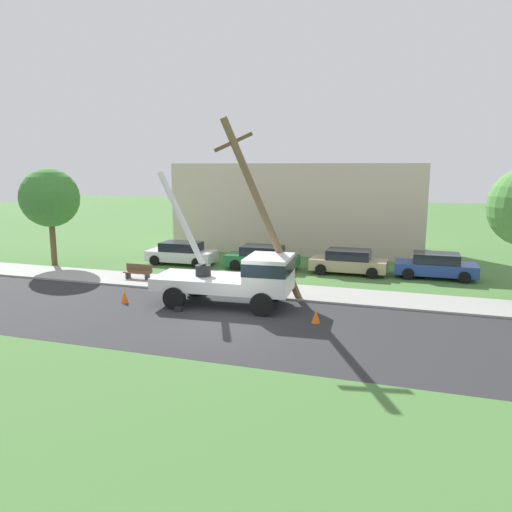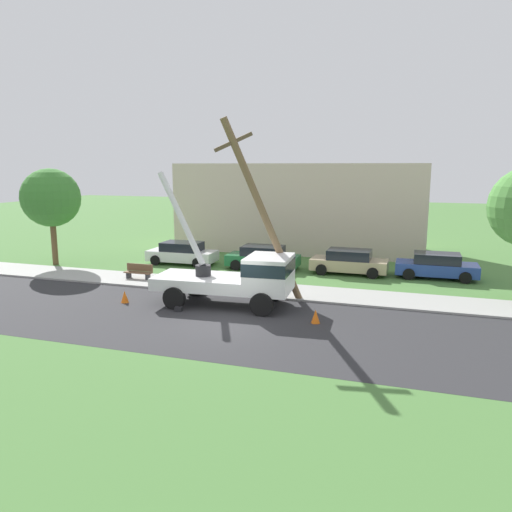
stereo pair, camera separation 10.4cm
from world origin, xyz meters
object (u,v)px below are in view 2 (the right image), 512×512
(roadside_tree_near, at_px, (51,198))
(parked_sedan_tan, at_px, (349,262))
(utility_truck, at_px, (241,276))
(leaning_utility_pole, at_px, (262,211))
(traffic_cone_behind, at_px, (125,297))
(traffic_cone_ahead, at_px, (316,316))
(parked_sedan_green, at_px, (263,257))
(parked_sedan_white, at_px, (182,253))
(park_bench, at_px, (139,272))
(parked_sedan_blue, at_px, (436,266))

(roadside_tree_near, bearing_deg, parked_sedan_tan, 9.48)
(utility_truck, bearing_deg, roadside_tree_near, 160.16)
(leaning_utility_pole, relative_size, traffic_cone_behind, 14.91)
(traffic_cone_ahead, height_order, parked_sedan_green, parked_sedan_green)
(parked_sedan_white, xyz_separation_m, park_bench, (-0.24, -4.89, -0.25))
(parked_sedan_green, bearing_deg, traffic_cone_ahead, -61.44)
(leaning_utility_pole, xyz_separation_m, roadside_tree_near, (-15.31, 4.59, -0.02))
(parked_sedan_white, relative_size, parked_sedan_blue, 1.01)
(traffic_cone_behind, bearing_deg, leaning_utility_pole, 16.34)
(utility_truck, relative_size, parked_sedan_tan, 1.56)
(traffic_cone_ahead, xyz_separation_m, roadside_tree_near, (-18.19, 6.61, 3.96))
(leaning_utility_pole, distance_m, parked_sedan_blue, 11.70)
(parked_sedan_green, bearing_deg, leaning_utility_pole, -73.05)
(traffic_cone_behind, height_order, parked_sedan_blue, parked_sedan_blue)
(traffic_cone_ahead, bearing_deg, roadside_tree_near, 160.01)
(park_bench, bearing_deg, parked_sedan_green, 41.74)
(roadside_tree_near, bearing_deg, park_bench, -16.60)
(parked_sedan_tan, distance_m, parked_sedan_blue, 4.83)
(parked_sedan_white, xyz_separation_m, roadside_tree_near, (-7.66, -2.68, 3.53))
(parked_sedan_blue, bearing_deg, parked_sedan_green, -176.68)
(parked_sedan_green, bearing_deg, traffic_cone_behind, -112.71)
(traffic_cone_ahead, distance_m, parked_sedan_blue, 11.15)
(traffic_cone_ahead, distance_m, parked_sedan_green, 10.74)
(utility_truck, xyz_separation_m, traffic_cone_ahead, (3.68, -1.38, -1.13))
(traffic_cone_ahead, xyz_separation_m, parked_sedan_green, (-5.13, 9.43, 0.43))
(leaning_utility_pole, bearing_deg, park_bench, 163.20)
(traffic_cone_ahead, relative_size, traffic_cone_behind, 1.00)
(parked_sedan_white, bearing_deg, roadside_tree_near, -160.74)
(traffic_cone_behind, bearing_deg, park_bench, 113.15)
(parked_sedan_white, height_order, roadside_tree_near, roadside_tree_near)
(utility_truck, relative_size, parked_sedan_blue, 1.57)
(parked_sedan_white, height_order, parked_sedan_tan, same)
(park_bench, height_order, roadside_tree_near, roadside_tree_near)
(park_bench, bearing_deg, traffic_cone_behind, -66.85)
(park_bench, bearing_deg, leaning_utility_pole, -16.80)
(parked_sedan_white, bearing_deg, park_bench, -92.76)
(utility_truck, bearing_deg, parked_sedan_green, 100.25)
(parked_sedan_tan, height_order, park_bench, parked_sedan_tan)
(traffic_cone_ahead, relative_size, parked_sedan_white, 0.13)
(traffic_cone_behind, height_order, park_bench, park_bench)
(leaning_utility_pole, distance_m, park_bench, 9.07)
(park_bench, bearing_deg, roadside_tree_near, 163.40)
(parked_sedan_green, bearing_deg, parked_sedan_white, -178.55)
(traffic_cone_ahead, xyz_separation_m, parked_sedan_blue, (4.90, 10.01, 0.43))
(leaning_utility_pole, distance_m, roadside_tree_near, 15.99)
(parked_sedan_white, relative_size, parked_sedan_tan, 1.00)
(park_bench, bearing_deg, parked_sedan_blue, 19.70)
(parked_sedan_green, xyz_separation_m, roadside_tree_near, (-13.06, -2.81, 3.53))
(traffic_cone_behind, distance_m, parked_sedan_blue, 16.98)
(utility_truck, bearing_deg, parked_sedan_blue, 45.19)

